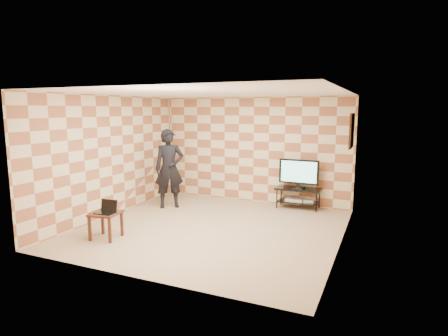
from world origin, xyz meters
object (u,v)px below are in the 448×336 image
(tv, at_px, (299,172))
(person, at_px, (169,169))
(tv_stand, at_px, (298,193))
(side_table, at_px, (106,217))

(tv, relative_size, person, 0.50)
(tv_stand, relative_size, side_table, 1.92)
(tv, distance_m, person, 3.14)
(tv, xyz_separation_m, person, (-2.92, -1.15, 0.07))
(tv_stand, height_order, side_table, same)
(tv_stand, distance_m, side_table, 4.55)
(side_table, bearing_deg, person, 92.97)
(tv, xyz_separation_m, side_table, (-2.80, -3.59, -0.48))
(tv, relative_size, side_table, 1.71)
(side_table, xyz_separation_m, person, (-0.13, 2.44, 0.55))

